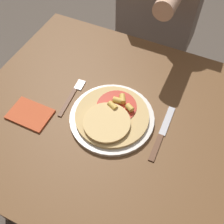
# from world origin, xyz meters

# --- Properties ---
(ground_plane) EXTENTS (8.00, 8.00, 0.00)m
(ground_plane) POSITION_xyz_m (0.00, 0.00, 0.00)
(ground_plane) COLOR brown
(dining_table) EXTENTS (0.95, 0.83, 0.72)m
(dining_table) POSITION_xyz_m (0.00, 0.00, 0.60)
(dining_table) COLOR brown
(dining_table) RESTS_ON ground_plane
(plate) EXTENTS (0.28, 0.28, 0.01)m
(plate) POSITION_xyz_m (0.02, -0.01, 0.73)
(plate) COLOR silver
(plate) RESTS_ON dining_table
(pizza) EXTENTS (0.24, 0.24, 0.04)m
(pizza) POSITION_xyz_m (0.02, -0.02, 0.75)
(pizza) COLOR tan
(pizza) RESTS_ON plate
(fork) EXTENTS (0.03, 0.18, 0.00)m
(fork) POSITION_xyz_m (-0.15, 0.02, 0.73)
(fork) COLOR brown
(fork) RESTS_ON dining_table
(knife) EXTENTS (0.02, 0.22, 0.00)m
(knife) POSITION_xyz_m (0.19, 0.00, 0.73)
(knife) COLOR brown
(knife) RESTS_ON dining_table
(napkin) EXTENTS (0.14, 0.10, 0.01)m
(napkin) POSITION_xyz_m (-0.24, -0.11, 0.73)
(napkin) COLOR #C6512D
(napkin) RESTS_ON dining_table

